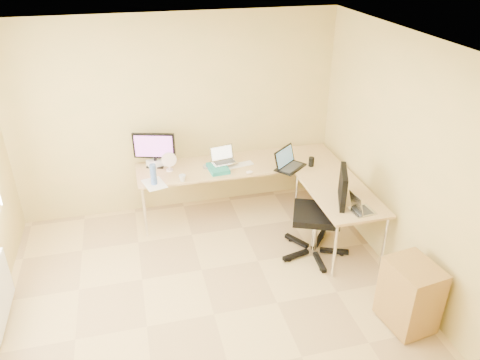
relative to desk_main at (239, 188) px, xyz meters
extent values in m
plane|color=tan|center=(-0.72, -1.85, -0.36)|extent=(4.50, 4.50, 0.00)
plane|color=white|center=(-0.72, -1.85, 2.24)|extent=(4.50, 4.50, 0.00)
plane|color=tan|center=(-0.72, 0.40, 0.93)|extent=(4.50, 0.00, 4.50)
plane|color=tan|center=(1.38, -1.85, 0.93)|extent=(0.00, 4.50, 4.50)
cube|color=tan|center=(0.00, 0.00, 0.00)|extent=(2.65, 0.70, 0.73)
cube|color=tan|center=(0.98, -1.00, 0.00)|extent=(0.70, 1.30, 0.73)
cube|color=black|center=(-1.06, 0.20, 0.59)|extent=(0.56, 0.32, 0.46)
cube|color=#1A766E|center=(-0.30, -0.12, 0.39)|extent=(0.26, 0.34, 0.05)
cube|color=silver|center=(-0.21, -0.03, 0.52)|extent=(0.35, 0.29, 0.20)
cube|color=black|center=(0.61, -0.29, 0.49)|extent=(0.51, 0.49, 0.26)
cube|color=white|center=(-0.02, -0.06, 0.37)|extent=(0.39, 0.17, 0.02)
ellipsoid|color=white|center=(0.06, -0.30, 0.38)|extent=(0.09, 0.06, 0.03)
imported|color=white|center=(-0.78, -0.30, 0.41)|extent=(0.10, 0.10, 0.08)
cylinder|color=silver|center=(-0.43, -0.01, 0.38)|extent=(0.11, 0.11, 0.03)
cylinder|color=#4565A7|center=(-1.13, -0.30, 0.50)|extent=(0.09, 0.09, 0.26)
cube|color=white|center=(-1.13, -0.29, 0.37)|extent=(0.31, 0.38, 0.01)
cube|color=white|center=(-1.05, 0.20, 0.41)|extent=(0.26, 0.22, 0.08)
cylinder|color=white|center=(-0.90, 0.02, 0.49)|extent=(0.20, 0.20, 0.24)
cylinder|color=black|center=(0.89, -0.30, 0.43)|extent=(0.09, 0.09, 0.12)
cube|color=#A8A8A8|center=(1.02, -1.47, 0.46)|extent=(0.30, 0.25, 0.19)
cube|color=black|center=(0.64, -1.13, 0.14)|extent=(0.89, 0.89, 1.13)
cube|color=brown|center=(1.08, -2.42, -0.01)|extent=(0.46, 0.54, 0.68)
camera|label=1|loc=(-1.33, -5.31, 3.07)|focal=34.85mm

